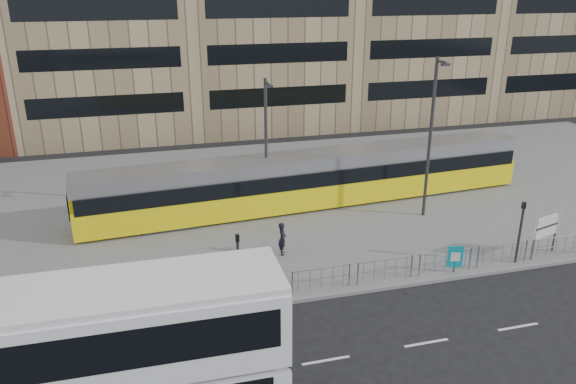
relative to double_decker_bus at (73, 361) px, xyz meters
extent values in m
plane|color=black|center=(10.14, 5.38, -2.64)|extent=(120.00, 120.00, 0.00)
cube|color=slate|center=(10.14, 17.38, -2.56)|extent=(64.00, 24.00, 0.15)
cube|color=gray|center=(10.14, 5.43, -2.56)|extent=(64.00, 0.25, 0.17)
cube|color=tan|center=(0.14, 39.38, 8.36)|extent=(14.00, 16.00, 22.00)
cube|color=tan|center=(28.14, 39.38, 7.86)|extent=(14.00, 16.00, 21.00)
cylinder|color=gray|center=(12.14, 5.88, -1.44)|extent=(32.00, 0.05, 0.05)
cylinder|color=gray|center=(12.14, 5.88, -1.94)|extent=(32.00, 0.04, 0.04)
cube|color=white|center=(11.14, 1.38, -2.63)|extent=(62.00, 0.12, 0.01)
cube|color=white|center=(0.00, 0.00, 0.85)|extent=(12.23, 2.99, 2.33)
cube|color=white|center=(0.00, 0.00, 2.07)|extent=(12.23, 2.88, 0.33)
cube|color=black|center=(0.00, 0.00, 1.08)|extent=(11.56, 3.02, 1.22)
cylinder|color=black|center=(3.56, 1.37, -2.08)|extent=(1.11, 0.35, 1.11)
cube|color=yellow|center=(12.11, 15.54, -1.57)|extent=(27.22, 4.55, 1.55)
cube|color=black|center=(12.11, 15.54, -0.50)|extent=(26.84, 4.56, 0.87)
cube|color=#A09FA4|center=(12.11, 15.54, 0.32)|extent=(27.21, 4.35, 0.77)
cube|color=yellow|center=(25.05, 16.50, -0.94)|extent=(1.32, 2.26, 2.52)
cube|color=yellow|center=(-0.83, 14.59, -0.94)|extent=(1.32, 2.26, 2.52)
cylinder|color=#2D2D30|center=(12.11, 15.54, -0.84)|extent=(2.47, 2.47, 2.90)
cube|color=#2D2D30|center=(20.80, 16.18, -2.24)|extent=(3.08, 2.64, 0.48)
cube|color=#2D2D30|center=(3.42, 14.90, -2.24)|extent=(3.08, 2.64, 0.48)
cylinder|color=#2D2D30|center=(20.22, 6.00, -1.45)|extent=(0.09, 0.09, 2.07)
cylinder|color=#2D2D30|center=(21.78, 6.44, -1.45)|extent=(0.09, 0.09, 2.07)
cube|color=white|center=(21.00, 6.22, -0.96)|extent=(1.75, 0.57, 1.08)
cylinder|color=#2D2D30|center=(15.87, 5.78, -2.13)|extent=(0.06, 0.06, 0.71)
cube|color=#0C98AD|center=(15.87, 5.78, -1.69)|extent=(0.70, 0.22, 1.06)
cube|color=white|center=(15.87, 5.75, -1.69)|extent=(0.43, 0.12, 0.44)
imported|color=black|center=(8.69, 9.65, -1.65)|extent=(0.49, 0.66, 1.66)
cylinder|color=#2D2D30|center=(5.84, 5.88, -0.99)|extent=(0.12, 0.12, 3.00)
imported|color=#2D2D30|center=(5.84, 5.88, 0.11)|extent=(0.17, 0.21, 1.00)
cylinder|color=#2D2D30|center=(19.25, 5.88, -0.99)|extent=(0.12, 0.12, 3.00)
imported|color=#2D2D30|center=(19.25, 5.88, 0.11)|extent=(0.19, 0.22, 1.00)
cylinder|color=#2D2D30|center=(9.27, 15.49, 1.36)|extent=(0.18, 0.18, 7.70)
cylinder|color=#2D2D30|center=(9.27, 15.09, 5.01)|extent=(0.14, 0.90, 0.14)
cube|color=#2D2D30|center=(9.27, 14.64, 4.91)|extent=(0.45, 0.20, 0.12)
cylinder|color=#2D2D30|center=(17.78, 12.32, 1.98)|extent=(0.18, 0.18, 8.94)
cylinder|color=#2D2D30|center=(17.78, 11.92, 6.26)|extent=(0.14, 0.90, 0.14)
cube|color=#2D2D30|center=(17.78, 11.47, 6.16)|extent=(0.45, 0.20, 0.12)
camera|label=1|loc=(2.45, -14.40, 10.15)|focal=35.00mm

